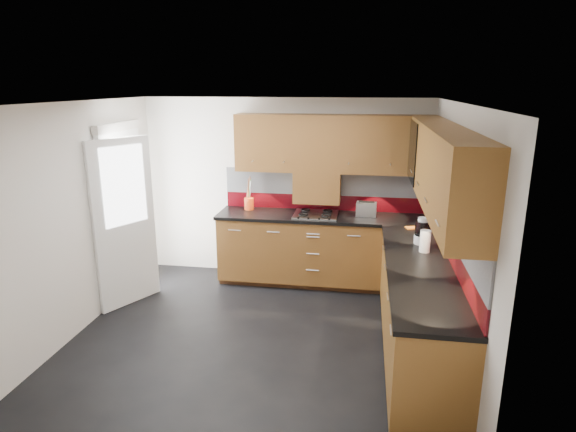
% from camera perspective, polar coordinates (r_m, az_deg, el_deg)
% --- Properties ---
extents(room, '(4.00, 3.80, 2.64)m').
position_cam_1_polar(room, '(4.68, -3.97, 2.19)').
color(room, black).
extents(base_cabinets, '(2.70, 3.20, 0.95)m').
position_cam_1_polar(base_cabinets, '(5.58, 8.76, -7.22)').
color(base_cabinets, '#573113').
rests_on(base_cabinets, room).
extents(countertop, '(2.72, 3.22, 0.04)m').
position_cam_1_polar(countertop, '(5.40, 8.82, -2.54)').
color(countertop, black).
rests_on(countertop, base_cabinets).
extents(backsplash, '(2.70, 3.20, 0.54)m').
position_cam_1_polar(backsplash, '(5.54, 11.27, 0.93)').
color(backsplash, maroon).
rests_on(backsplash, countertop).
extents(upper_cabinets, '(2.50, 3.20, 0.72)m').
position_cam_1_polar(upper_cabinets, '(5.27, 11.16, 7.18)').
color(upper_cabinets, '#573113').
rests_on(upper_cabinets, room).
extents(extractor_hood, '(0.60, 0.33, 0.40)m').
position_cam_1_polar(extractor_hood, '(6.24, 3.49, 3.47)').
color(extractor_hood, '#573113').
rests_on(extractor_hood, room).
extents(glass_cabinet, '(0.32, 0.80, 0.66)m').
position_cam_1_polar(glass_cabinet, '(5.59, 16.05, 7.60)').
color(glass_cabinet, black).
rests_on(glass_cabinet, room).
extents(back_door, '(0.42, 1.19, 2.04)m').
position_cam_1_polar(back_door, '(6.10, -18.78, 0.00)').
color(back_door, white).
rests_on(back_door, room).
extents(gas_hob, '(0.56, 0.49, 0.04)m').
position_cam_1_polar(gas_hob, '(6.15, 3.29, 0.19)').
color(gas_hob, silver).
rests_on(gas_hob, countertop).
extents(utensil_pot, '(0.13, 0.13, 0.45)m').
position_cam_1_polar(utensil_pot, '(6.44, -4.64, 1.64)').
color(utensil_pot, '#DC4514').
rests_on(utensil_pot, countertop).
extents(toaster, '(0.26, 0.17, 0.19)m').
position_cam_1_polar(toaster, '(6.19, 9.27, 0.81)').
color(toaster, silver).
rests_on(toaster, countertop).
extents(food_processor, '(0.17, 0.17, 0.28)m').
position_cam_1_polar(food_processor, '(5.23, 15.65, -1.83)').
color(food_processor, white).
rests_on(food_processor, countertop).
extents(paper_towel, '(0.14, 0.14, 0.22)m').
position_cam_1_polar(paper_towel, '(4.99, 15.94, -2.89)').
color(paper_towel, white).
rests_on(paper_towel, countertop).
extents(orange_cloth, '(0.15, 0.14, 0.01)m').
position_cam_1_polar(orange_cloth, '(5.78, 14.42, -1.37)').
color(orange_cloth, orange).
rests_on(orange_cloth, countertop).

